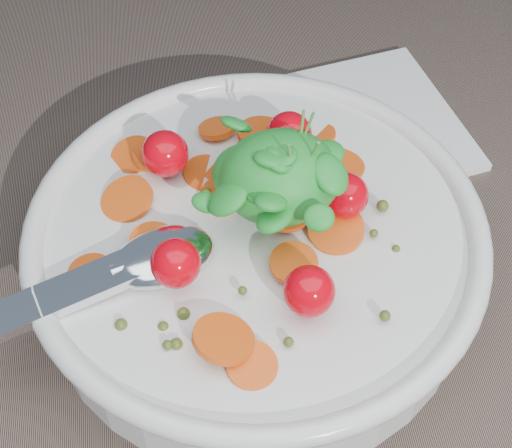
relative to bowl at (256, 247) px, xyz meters
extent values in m
plane|color=#6B584C|center=(0.01, -0.02, -0.03)|extent=(6.00, 6.00, 0.00)
cylinder|color=silver|center=(0.00, 0.00, -0.01)|extent=(0.27, 0.27, 0.05)
torus|color=silver|center=(0.00, 0.00, 0.02)|extent=(0.28, 0.28, 0.01)
cylinder|color=silver|center=(0.00, 0.00, -0.03)|extent=(0.13, 0.13, 0.01)
cylinder|color=brown|center=(0.00, 0.00, -0.01)|extent=(0.24, 0.24, 0.04)
cylinder|color=#E85813|center=(-0.02, 0.05, 0.02)|extent=(0.04, 0.04, 0.01)
cylinder|color=#E85813|center=(-0.02, 0.05, 0.02)|extent=(0.04, 0.04, 0.01)
cylinder|color=#E85813|center=(-0.06, -0.01, 0.02)|extent=(0.04, 0.04, 0.01)
cylinder|color=#E85813|center=(0.04, 0.05, 0.03)|extent=(0.03, 0.04, 0.01)
cylinder|color=#E85813|center=(-0.06, 0.06, 0.02)|extent=(0.04, 0.04, 0.01)
cylinder|color=#E85813|center=(-0.01, -0.09, 0.02)|extent=(0.04, 0.04, 0.01)
cylinder|color=#E85813|center=(0.02, -0.03, 0.02)|extent=(0.03, 0.03, 0.01)
cylinder|color=#E85813|center=(-0.10, -0.02, 0.02)|extent=(0.03, 0.03, 0.01)
cylinder|color=#E85813|center=(0.05, 0.08, 0.02)|extent=(0.04, 0.04, 0.01)
cylinder|color=#E85813|center=(0.02, 0.01, 0.03)|extent=(0.04, 0.04, 0.01)
cylinder|color=#E85813|center=(-0.02, 0.09, 0.02)|extent=(0.03, 0.03, 0.01)
cylinder|color=#E85813|center=(-0.07, 0.07, 0.02)|extent=(0.03, 0.03, 0.01)
cylinder|color=#E85813|center=(-0.02, 0.03, 0.02)|extent=(0.04, 0.04, 0.01)
cylinder|color=#E85813|center=(-0.08, 0.03, 0.02)|extent=(0.04, 0.04, 0.02)
cylinder|color=#E85813|center=(-0.03, -0.08, 0.03)|extent=(0.04, 0.04, 0.02)
cylinder|color=#E85813|center=(0.06, 0.04, 0.02)|extent=(0.04, 0.04, 0.01)
cylinder|color=#E85813|center=(0.05, -0.01, 0.02)|extent=(0.04, 0.04, 0.01)
cylinder|color=#E85813|center=(0.03, 0.04, 0.02)|extent=(0.04, 0.04, 0.02)
cylinder|color=#E85813|center=(0.01, 0.08, 0.02)|extent=(0.04, 0.04, 0.01)
sphere|color=#48561C|center=(0.01, 0.06, 0.02)|extent=(0.01, 0.01, 0.01)
sphere|color=#48561C|center=(0.04, 0.06, 0.03)|extent=(0.01, 0.01, 0.01)
sphere|color=#48561C|center=(-0.04, -0.01, 0.02)|extent=(0.01, 0.01, 0.01)
sphere|color=#48561C|center=(0.08, 0.00, 0.02)|extent=(0.01, 0.01, 0.01)
sphere|color=#48561C|center=(-0.10, -0.03, 0.02)|extent=(0.01, 0.01, 0.01)
sphere|color=#48561C|center=(-0.08, -0.06, 0.02)|extent=(0.01, 0.01, 0.01)
sphere|color=#48561C|center=(-0.05, -0.06, 0.02)|extent=(0.01, 0.01, 0.01)
sphere|color=#48561C|center=(0.07, -0.02, 0.02)|extent=(0.01, 0.01, 0.01)
sphere|color=#48561C|center=(-0.06, -0.06, 0.02)|extent=(0.01, 0.01, 0.01)
sphere|color=#48561C|center=(0.06, -0.07, 0.02)|extent=(0.01, 0.01, 0.01)
sphere|color=#48561C|center=(0.01, -0.08, 0.02)|extent=(0.01, 0.01, 0.01)
sphere|color=#48561C|center=(-0.03, 0.03, 0.02)|extent=(0.01, 0.01, 0.01)
sphere|color=#48561C|center=(-0.06, -0.08, 0.02)|extent=(0.01, 0.01, 0.01)
sphere|color=#48561C|center=(-0.06, 0.05, 0.03)|extent=(0.01, 0.01, 0.01)
sphere|color=#48561C|center=(0.08, -0.03, 0.02)|extent=(0.01, 0.01, 0.01)
sphere|color=#48561C|center=(0.04, -0.05, 0.02)|extent=(0.01, 0.01, 0.01)
sphere|color=#48561C|center=(-0.05, -0.08, 0.02)|extent=(0.01, 0.01, 0.01)
sphere|color=#48561C|center=(-0.01, -0.05, 0.02)|extent=(0.01, 0.01, 0.01)
sphere|color=#48561C|center=(0.02, -0.03, 0.02)|extent=(0.01, 0.01, 0.01)
sphere|color=red|center=(0.05, 0.00, 0.04)|extent=(0.03, 0.03, 0.03)
sphere|color=red|center=(0.03, 0.06, 0.04)|extent=(0.03, 0.03, 0.03)
sphere|color=red|center=(-0.05, 0.05, 0.04)|extent=(0.03, 0.03, 0.03)
sphere|color=red|center=(-0.05, -0.03, 0.04)|extent=(0.03, 0.03, 0.03)
sphere|color=red|center=(0.02, -0.06, 0.04)|extent=(0.03, 0.03, 0.03)
ellipsoid|color=green|center=(0.02, 0.01, 0.05)|extent=(0.07, 0.06, 0.05)
ellipsoid|color=green|center=(0.00, 0.02, 0.04)|extent=(0.04, 0.04, 0.03)
ellipsoid|color=green|center=(0.00, 0.00, 0.06)|extent=(0.03, 0.03, 0.01)
ellipsoid|color=green|center=(0.01, 0.01, 0.06)|extent=(0.03, 0.03, 0.02)
ellipsoid|color=green|center=(-0.01, 0.00, 0.06)|extent=(0.02, 0.02, 0.01)
ellipsoid|color=green|center=(0.01, -0.02, 0.07)|extent=(0.03, 0.03, 0.02)
ellipsoid|color=green|center=(0.02, 0.00, 0.07)|extent=(0.02, 0.03, 0.01)
ellipsoid|color=green|center=(0.02, 0.01, 0.05)|extent=(0.03, 0.03, 0.02)
ellipsoid|color=green|center=(0.02, 0.00, 0.07)|extent=(0.02, 0.02, 0.01)
ellipsoid|color=green|center=(0.01, 0.01, 0.07)|extent=(0.02, 0.02, 0.01)
ellipsoid|color=green|center=(0.01, 0.00, 0.07)|extent=(0.03, 0.03, 0.02)
ellipsoid|color=green|center=(-0.03, 0.00, 0.05)|extent=(0.02, 0.02, 0.01)
ellipsoid|color=green|center=(0.02, 0.01, 0.07)|extent=(0.03, 0.03, 0.02)
ellipsoid|color=green|center=(0.04, -0.01, 0.07)|extent=(0.03, 0.03, 0.02)
ellipsoid|color=green|center=(-0.02, -0.01, 0.06)|extent=(0.03, 0.03, 0.02)
ellipsoid|color=green|center=(0.01, 0.00, 0.07)|extent=(0.02, 0.02, 0.02)
ellipsoid|color=green|center=(-0.01, 0.05, 0.06)|extent=(0.02, 0.02, 0.02)
ellipsoid|color=green|center=(0.02, 0.00, 0.06)|extent=(0.03, 0.03, 0.02)
ellipsoid|color=green|center=(0.00, -0.01, 0.06)|extent=(0.02, 0.03, 0.02)
ellipsoid|color=green|center=(-0.01, 0.03, 0.05)|extent=(0.04, 0.04, 0.02)
ellipsoid|color=green|center=(0.02, 0.01, 0.06)|extent=(0.02, 0.02, 0.01)
ellipsoid|color=green|center=(0.03, -0.03, 0.06)|extent=(0.02, 0.02, 0.01)
ellipsoid|color=green|center=(0.01, 0.00, 0.08)|extent=(0.03, 0.03, 0.01)
ellipsoid|color=green|center=(0.01, -0.02, 0.05)|extent=(0.03, 0.03, 0.01)
ellipsoid|color=green|center=(0.03, 0.00, 0.06)|extent=(0.03, 0.03, 0.02)
ellipsoid|color=green|center=(0.04, 0.02, 0.06)|extent=(0.03, 0.02, 0.01)
ellipsoid|color=green|center=(0.02, 0.02, 0.07)|extent=(0.02, 0.03, 0.02)
ellipsoid|color=green|center=(0.02, 0.01, 0.07)|extent=(0.02, 0.02, 0.02)
cylinder|color=#4C8C33|center=(0.03, 0.01, 0.06)|extent=(0.01, 0.01, 0.05)
cylinder|color=#4C8C33|center=(0.03, 0.02, 0.06)|extent=(0.02, 0.01, 0.05)
cylinder|color=#4C8C33|center=(0.02, 0.00, 0.06)|extent=(0.01, 0.01, 0.05)
cylinder|color=#4C8C33|center=(0.03, 0.02, 0.06)|extent=(0.01, 0.02, 0.04)
ellipsoid|color=silver|center=(-0.06, -0.02, 0.02)|extent=(0.07, 0.06, 0.02)
cube|color=silver|center=(-0.10, -0.03, 0.02)|extent=(0.12, 0.06, 0.02)
cylinder|color=silver|center=(-0.08, -0.03, 0.03)|extent=(0.02, 0.02, 0.01)
cube|color=white|center=(0.09, 0.13, -0.03)|extent=(0.19, 0.17, 0.01)
camera|label=1|loc=(-0.04, -0.30, 0.39)|focal=55.00mm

